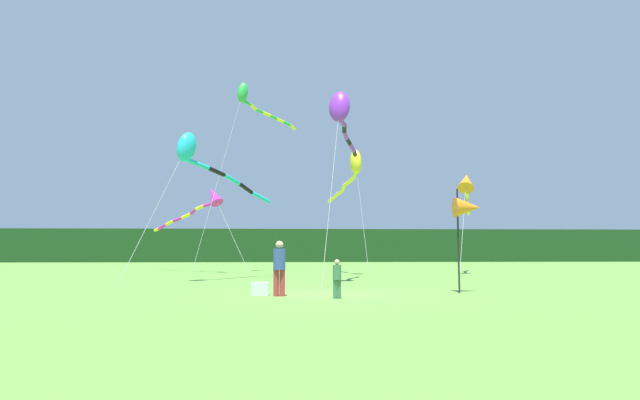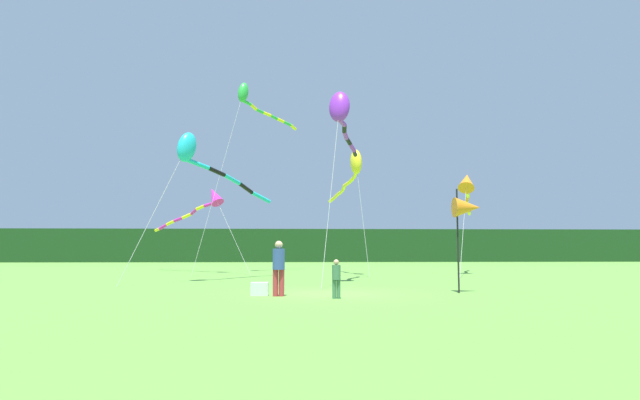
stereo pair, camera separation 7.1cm
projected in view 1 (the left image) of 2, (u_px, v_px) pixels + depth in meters
name	position (u px, v px, depth m)	size (l,w,h in m)	color
ground_plane	(329.00, 294.00, 17.93)	(120.00, 120.00, 0.00)	#5B9338
distant_treeline	(302.00, 246.00, 62.85)	(108.00, 2.97, 3.78)	#193D19
person_adult	(279.00, 265.00, 17.02)	(0.38, 0.38, 1.74)	#B23338
person_child	(337.00, 277.00, 16.20)	(0.26, 0.26, 1.17)	#3F724C
cooler_box	(260.00, 289.00, 17.25)	(0.56, 0.39, 0.42)	silver
banner_flag_pole	(467.00, 208.00, 18.51)	(0.90, 0.70, 3.54)	black
kite_purple	(341.00, 112.00, 24.00)	(2.22, 6.87, 8.50)	#B2B2B2
kite_magenta	(205.00, 202.00, 34.42)	(7.38, 7.20, 5.54)	#B2B2B2
kite_orange	(466.00, 185.00, 32.46)	(3.53, 8.60, 6.26)	#B2B2B2
kite_cyan	(198.00, 156.00, 24.92)	(5.78, 7.55, 6.89)	#B2B2B2
kite_yellow	(353.00, 168.00, 31.33)	(1.76, 6.96, 7.25)	#B2B2B2
kite_green	(250.00, 99.00, 35.16)	(5.93, 7.34, 12.26)	#B2B2B2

